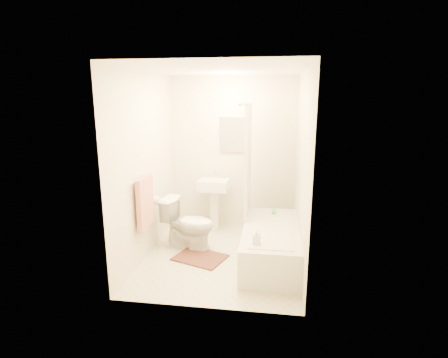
# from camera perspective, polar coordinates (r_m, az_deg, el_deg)

# --- Properties ---
(floor) EXTENTS (2.40, 2.40, 0.00)m
(floor) POSITION_cam_1_polar(r_m,az_deg,el_deg) (4.79, -0.43, -12.41)
(floor) COLOR beige
(floor) RESTS_ON ground
(ceiling) EXTENTS (2.40, 2.40, 0.00)m
(ceiling) POSITION_cam_1_polar(r_m,az_deg,el_deg) (4.34, -0.49, 17.54)
(ceiling) COLOR white
(ceiling) RESTS_ON ground
(wall_back) EXTENTS (2.00, 0.02, 2.40)m
(wall_back) POSITION_cam_1_polar(r_m,az_deg,el_deg) (5.58, 1.38, 4.20)
(wall_back) COLOR beige
(wall_back) RESTS_ON ground
(wall_left) EXTENTS (0.02, 2.40, 2.40)m
(wall_left) POSITION_cam_1_polar(r_m,az_deg,el_deg) (4.66, -12.71, 2.10)
(wall_left) COLOR beige
(wall_left) RESTS_ON ground
(wall_right) EXTENTS (0.02, 2.40, 2.40)m
(wall_right) POSITION_cam_1_polar(r_m,az_deg,el_deg) (4.38, 12.60, 1.39)
(wall_right) COLOR beige
(wall_right) RESTS_ON ground
(mirror) EXTENTS (0.40, 0.03, 0.55)m
(mirror) POSITION_cam_1_polar(r_m,az_deg,el_deg) (5.52, 1.38, 7.24)
(mirror) COLOR white
(mirror) RESTS_ON wall_back
(curtain_rod) EXTENTS (0.03, 1.70, 0.03)m
(curtain_rod) POSITION_cam_1_polar(r_m,az_deg,el_deg) (4.39, 3.69, 12.24)
(curtain_rod) COLOR silver
(curtain_rod) RESTS_ON wall_back
(shower_curtain) EXTENTS (0.04, 0.80, 1.55)m
(shower_curtain) POSITION_cam_1_polar(r_m,az_deg,el_deg) (4.86, 3.92, 3.08)
(shower_curtain) COLOR silver
(shower_curtain) RESTS_ON curtain_rod
(towel_bar) EXTENTS (0.02, 0.60, 0.02)m
(towel_bar) POSITION_cam_1_polar(r_m,az_deg,el_deg) (4.44, -13.29, 0.20)
(towel_bar) COLOR silver
(towel_bar) RESTS_ON wall_left
(towel) EXTENTS (0.06, 0.45, 0.66)m
(towel) POSITION_cam_1_polar(r_m,az_deg,el_deg) (4.51, -12.72, -3.77)
(towel) COLOR #CC7266
(towel) RESTS_ON towel_bar
(toilet_paper) EXTENTS (0.11, 0.12, 0.12)m
(toilet_paper) POSITION_cam_1_polar(r_m,az_deg,el_deg) (4.87, -11.15, -3.43)
(toilet_paper) COLOR white
(toilet_paper) RESTS_ON wall_left
(toilet) EXTENTS (0.77, 0.51, 0.71)m
(toilet) POSITION_cam_1_polar(r_m,az_deg,el_deg) (4.92, -5.82, -7.31)
(toilet) COLOR silver
(toilet) RESTS_ON floor
(sink) EXTENTS (0.47, 0.39, 0.89)m
(sink) POSITION_cam_1_polar(r_m,az_deg,el_deg) (5.55, -1.66, -3.86)
(sink) COLOR white
(sink) RESTS_ON floor
(bathtub) EXTENTS (0.70, 1.60, 0.45)m
(bathtub) POSITION_cam_1_polar(r_m,az_deg,el_deg) (4.63, 7.62, -10.45)
(bathtub) COLOR silver
(bathtub) RESTS_ON floor
(bath_mat) EXTENTS (0.76, 0.66, 0.02)m
(bath_mat) POSITION_cam_1_polar(r_m,az_deg,el_deg) (4.73, -3.93, -12.66)
(bath_mat) COLOR #562B21
(bath_mat) RESTS_ON floor
(soap_bottle) EXTENTS (0.09, 0.09, 0.18)m
(soap_bottle) POSITION_cam_1_polar(r_m,az_deg,el_deg) (3.99, 5.35, -9.44)
(soap_bottle) COLOR silver
(soap_bottle) RESTS_ON bathtub
(scrub_brush) EXTENTS (0.06, 0.19, 0.04)m
(scrub_brush) POSITION_cam_1_polar(r_m,az_deg,el_deg) (5.10, 8.11, -5.26)
(scrub_brush) COLOR green
(scrub_brush) RESTS_ON bathtub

